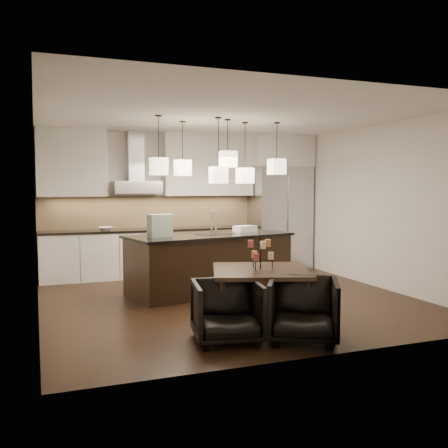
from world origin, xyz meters
name	(u,v)px	position (x,y,z in m)	size (l,w,h in m)	color
floor	(229,300)	(0.00, 0.00, -0.01)	(5.50, 5.50, 0.02)	black
ceiling	(229,115)	(0.00, 0.00, 2.81)	(5.50, 5.50, 0.02)	white
wall_back	(179,203)	(0.00, 2.76, 1.40)	(5.50, 0.02, 2.80)	silver
wall_front	(328,220)	(0.00, -2.76, 1.40)	(5.50, 0.02, 2.80)	silver
wall_left	(35,212)	(-2.76, 0.00, 1.40)	(0.02, 5.50, 2.80)	silver
wall_right	(378,206)	(2.76, 0.00, 1.40)	(0.02, 5.50, 2.80)	silver
refrigerator	(280,218)	(2.10, 2.38, 1.07)	(1.20, 0.72, 2.15)	#B7B7BA
fridge_panel	(281,151)	(2.10, 2.38, 2.47)	(1.26, 0.72, 0.65)	silver
lower_cabinets	(153,253)	(-0.62, 2.43, 0.44)	(4.21, 0.62, 0.88)	silver
countertop	(153,230)	(-0.62, 2.43, 0.90)	(4.21, 0.66, 0.04)	black
backsplash	(150,212)	(-0.62, 2.73, 1.24)	(4.21, 0.02, 0.63)	tan
upper_cab_left	(72,163)	(-2.10, 2.57, 2.17)	(1.25, 0.35, 1.25)	silver
upper_cab_right	(208,165)	(0.55, 2.57, 2.17)	(1.86, 0.35, 1.25)	silver
hood_canopy	(137,187)	(-0.93, 2.48, 1.72)	(0.90, 0.52, 0.24)	#B7B7BA
hood_chimney	(135,156)	(-0.93, 2.59, 2.32)	(0.30, 0.28, 0.96)	#B7B7BA
fruit_bowl	(106,229)	(-1.54, 2.38, 0.95)	(0.26, 0.26, 0.06)	silver
island_body	(209,264)	(-0.09, 0.63, 0.46)	(2.60, 1.04, 0.91)	black
island_top	(209,235)	(-0.09, 0.63, 0.94)	(2.68, 1.12, 0.04)	black
faucet	(212,221)	(-0.01, 0.75, 1.15)	(0.10, 0.25, 0.39)	silver
tote_bag	(160,226)	(-0.96, 0.44, 1.13)	(0.35, 0.19, 0.35)	#2C6D3F
food_container	(245,229)	(0.63, 0.83, 1.01)	(0.35, 0.25, 0.10)	silver
dining_table	(260,297)	(-0.14, -1.44, 0.35)	(1.17, 1.17, 0.70)	black
candelabra	(260,253)	(-0.14, -1.44, 0.91)	(0.34, 0.34, 0.41)	black
candle_a	(271,256)	(-0.01, -1.48, 0.87)	(0.07, 0.07, 0.09)	#F4D996
candle_b	(254,255)	(-0.16, -1.32, 0.87)	(0.07, 0.07, 0.09)	#D68244
candle_c	(256,257)	(-0.23, -1.53, 0.87)	(0.07, 0.07, 0.09)	#A9413E
candle_d	(268,243)	(-0.01, -1.40, 1.02)	(0.07, 0.07, 0.09)	#D68244
candle_e	(251,244)	(-0.25, -1.39, 1.02)	(0.07, 0.07, 0.09)	#A9413E
candle_f	(263,245)	(-0.16, -1.56, 1.02)	(0.07, 0.07, 0.09)	#F4D996
armchair_left	(227,311)	(-0.78, -1.97, 0.35)	(0.74, 0.76, 0.69)	black
armchair_right	(303,310)	(0.02, -2.24, 0.36)	(0.76, 0.78, 0.71)	black
pendant_a	(159,166)	(-1.00, 0.35, 2.04)	(0.24, 0.24, 0.26)	beige
pendant_b	(183,168)	(-0.47, 0.86, 2.04)	(0.24, 0.24, 0.26)	beige
pendant_c	(228,159)	(0.14, 0.39, 2.17)	(0.24, 0.24, 0.26)	beige
pendant_d	(245,176)	(0.54, 0.62, 1.91)	(0.24, 0.24, 0.26)	beige
pendant_e	(277,167)	(1.04, 0.46, 2.07)	(0.24, 0.24, 0.26)	beige
pendant_f	(218,175)	(-0.08, 0.23, 1.91)	(0.24, 0.24, 0.26)	beige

